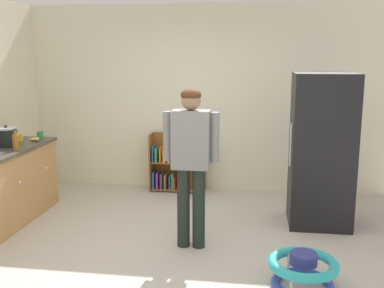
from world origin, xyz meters
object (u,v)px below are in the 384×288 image
(baby_walker, at_px, (303,271))
(bookshelf, at_px, (174,167))
(crock_pot, at_px, (6,137))
(yellow_cup, at_px, (20,137))
(amber_bottle, at_px, (16,142))
(standing_person, at_px, (191,154))
(banana_bunch, at_px, (36,139))
(green_cup, at_px, (40,135))
(refrigerator, at_px, (321,150))

(baby_walker, bearing_deg, bookshelf, 121.19)
(crock_pot, relative_size, yellow_cup, 2.71)
(crock_pot, bearing_deg, baby_walker, -20.11)
(amber_bottle, bearing_deg, yellow_cup, 115.14)
(baby_walker, xyz_separation_m, crock_pot, (-3.39, 1.24, 0.86))
(bookshelf, xyz_separation_m, crock_pot, (-1.77, -1.44, 0.66))
(standing_person, relative_size, banana_bunch, 10.44)
(amber_bottle, xyz_separation_m, green_cup, (-0.07, 0.73, -0.05))
(banana_bunch, distance_m, yellow_cup, 0.21)
(amber_bottle, relative_size, green_cup, 2.59)
(standing_person, xyz_separation_m, banana_bunch, (-2.13, 0.90, -0.06))
(bookshelf, distance_m, standing_person, 2.13)
(yellow_cup, xyz_separation_m, green_cup, (0.18, 0.19, 0.00))
(standing_person, bearing_deg, banana_bunch, 157.21)
(crock_pot, bearing_deg, banana_bunch, 64.41)
(refrigerator, relative_size, crock_pot, 6.91)
(bookshelf, xyz_separation_m, standing_person, (0.54, -1.96, 0.63))
(refrigerator, height_order, crock_pot, refrigerator)
(banana_bunch, height_order, amber_bottle, amber_bottle)
(refrigerator, bearing_deg, baby_walker, -101.36)
(crock_pot, relative_size, green_cup, 2.71)
(banana_bunch, height_order, yellow_cup, yellow_cup)
(baby_walker, distance_m, amber_bottle, 3.44)
(refrigerator, height_order, baby_walker, refrigerator)
(crock_pot, bearing_deg, green_cup, 74.59)
(baby_walker, bearing_deg, banana_bunch, 153.31)
(refrigerator, relative_size, amber_bottle, 7.24)
(yellow_cup, bearing_deg, crock_pot, -84.81)
(bookshelf, bearing_deg, banana_bunch, -146.20)
(bookshelf, distance_m, amber_bottle, 2.33)
(crock_pot, bearing_deg, bookshelf, 39.10)
(standing_person, bearing_deg, refrigerator, 32.40)
(amber_bottle, relative_size, yellow_cup, 2.59)
(refrigerator, xyz_separation_m, banana_bunch, (-3.53, 0.01, 0.04))
(refrigerator, distance_m, standing_person, 1.66)
(baby_walker, xyz_separation_m, amber_bottle, (-3.17, 1.06, 0.84))
(standing_person, xyz_separation_m, amber_bottle, (-2.09, 0.34, 0.01))
(banana_bunch, bearing_deg, standing_person, -22.79)
(green_cup, bearing_deg, refrigerator, -2.90)
(crock_pot, distance_m, yellow_cup, 0.36)
(banana_bunch, xyz_separation_m, green_cup, (-0.03, 0.17, 0.02))
(bookshelf, height_order, standing_person, standing_person)
(banana_bunch, bearing_deg, refrigerator, -0.10)
(bookshelf, relative_size, crock_pot, 3.30)
(standing_person, bearing_deg, baby_walker, -33.65)
(amber_bottle, distance_m, yellow_cup, 0.60)
(crock_pot, relative_size, banana_bunch, 1.63)
(banana_bunch, bearing_deg, baby_walker, -26.69)
(baby_walker, distance_m, yellow_cup, 3.86)
(crock_pot, bearing_deg, yellow_cup, 95.19)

